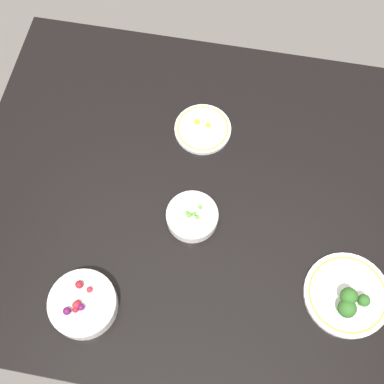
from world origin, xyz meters
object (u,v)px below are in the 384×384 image
object	(u,v)px
bowl_berries	(83,304)
plate_broccoli	(348,296)
plate_eggs	(203,128)
bowl_peas	(192,216)

from	to	relation	value
bowl_berries	plate_broccoli	xyz separation A→B (cm)	(67.12, 14.64, -0.87)
bowl_berries	plate_eggs	world-z (taller)	bowl_berries
bowl_peas	bowl_berries	size ratio (longest dim) A/B	0.82
plate_eggs	plate_broccoli	distance (cm)	63.43
plate_broccoli	plate_eggs	bearing A→B (deg)	136.58
bowl_berries	plate_broccoli	distance (cm)	68.70
bowl_berries	plate_broccoli	world-z (taller)	plate_broccoli
bowl_peas	bowl_berries	world-z (taller)	bowl_berries
bowl_berries	plate_broccoli	size ratio (longest dim) A/B	0.78
bowl_peas	plate_broccoli	bearing A→B (deg)	-18.33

